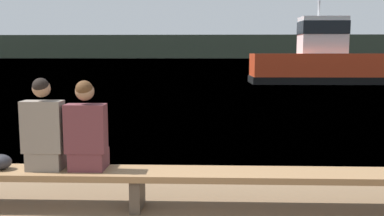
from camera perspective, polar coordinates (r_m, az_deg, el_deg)
name	(u,v)px	position (r m, az deg, el deg)	size (l,w,h in m)	color
water_surface	(203,59)	(126.76, 1.54, 6.49)	(240.00, 240.00, 0.00)	#5684A3
far_shoreline	(204,47)	(158.39, 1.65, 8.16)	(600.00, 12.00, 8.31)	#384233
bench_main	(137,177)	(5.07, -7.31, -9.09)	(7.50, 0.52, 0.45)	brown
person_left	(44,131)	(5.24, -19.11, -2.96)	(0.46, 0.39, 1.07)	#70665B
person_right	(87,132)	(5.08, -13.86, -3.14)	(0.46, 0.40, 1.05)	#56282D
shopping_bag	(0,162)	(5.51, -24.28, -6.58)	(0.28, 0.22, 0.18)	#232328
tugboat_red	(316,63)	(26.93, 16.26, 5.84)	(7.78, 3.00, 6.12)	red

